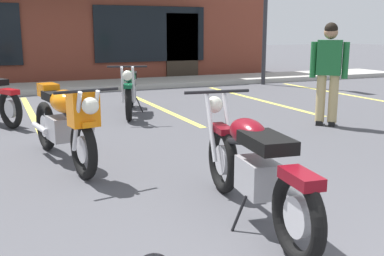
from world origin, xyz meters
name	(u,v)px	position (x,y,z in m)	size (l,w,h in m)	color
ground_plane	(174,167)	(0.00, 3.74, 0.00)	(80.00, 80.00, 0.00)	#47474C
sidewalk_kerb	(68,87)	(0.00, 11.56, 0.07)	(22.00, 1.80, 0.14)	#A8A59E
brick_storefront_building	(47,19)	(0.00, 15.50, 1.93)	(14.07, 6.17, 3.85)	brown
painted_stall_lines	(97,110)	(0.00, 7.96, 0.00)	(12.40, 4.80, 0.01)	#DBCC4C
motorcycle_foreground_classic	(253,166)	(0.04, 2.08, 0.46)	(0.71, 2.11, 0.98)	black
motorcycle_red_sportbike	(64,121)	(-1.13, 4.30, 0.53)	(0.76, 2.10, 0.98)	black
motorcycle_silver_naked	(129,90)	(0.49, 7.27, 0.46)	(0.95, 2.05, 0.98)	black
person_in_shorts_foreground	(329,68)	(3.16, 4.92, 0.95)	(0.50, 0.49, 1.68)	black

